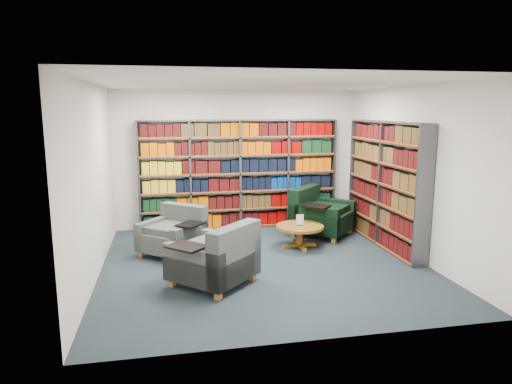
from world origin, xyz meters
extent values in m
cube|color=black|center=(0.00, 0.00, -0.01)|extent=(5.00, 5.00, 0.01)
cube|color=white|center=(0.00, 0.00, 2.80)|extent=(5.00, 5.00, 0.01)
cube|color=silver|center=(0.00, 2.50, 1.40)|extent=(5.00, 0.01, 2.80)
cube|color=silver|center=(0.00, -2.50, 1.40)|extent=(5.00, 0.01, 2.80)
cube|color=silver|center=(-2.50, 0.00, 1.40)|extent=(0.01, 5.00, 2.80)
cube|color=silver|center=(2.50, 0.00, 1.40)|extent=(0.01, 5.00, 2.80)
cube|color=#47494F|center=(0.00, 2.34, 1.10)|extent=(4.00, 0.28, 2.20)
cube|color=silver|center=(0.00, 2.47, 1.10)|extent=(4.00, 0.02, 2.20)
cube|color=#D84C0A|center=(0.00, 2.21, 1.10)|extent=(4.00, 0.01, 2.20)
cube|color=black|center=(0.00, 2.34, 0.18)|extent=(3.88, 0.21, 0.29)
cube|color=black|center=(0.00, 2.34, 0.54)|extent=(3.88, 0.21, 0.29)
cube|color=gold|center=(0.00, 2.34, 0.91)|extent=(3.88, 0.21, 0.29)
cube|color=gold|center=(0.00, 2.34, 1.28)|extent=(3.88, 0.21, 0.29)
cube|color=#C14F00|center=(0.00, 2.34, 1.64)|extent=(3.88, 0.21, 0.29)
cube|color=#360808|center=(0.00, 2.34, 2.01)|extent=(3.88, 0.21, 0.29)
cube|color=#47494F|center=(2.34, 0.60, 1.10)|extent=(0.28, 2.50, 2.20)
cube|color=silver|center=(2.47, 0.60, 1.10)|extent=(0.02, 2.50, 2.20)
cube|color=#D84C0A|center=(2.21, 0.60, 1.10)|extent=(0.02, 2.50, 2.20)
cube|color=#452F15|center=(2.34, 0.60, 0.18)|extent=(0.21, 2.38, 0.29)
cube|color=#360808|center=(2.34, 0.60, 0.54)|extent=(0.21, 2.38, 0.29)
cube|color=#360808|center=(2.34, 0.60, 0.91)|extent=(0.21, 2.38, 0.29)
cube|color=#452F15|center=(2.34, 0.60, 1.28)|extent=(0.21, 2.38, 0.29)
cube|color=#452F15|center=(2.34, 0.60, 1.64)|extent=(0.21, 2.38, 0.29)
cube|color=#360808|center=(2.34, 0.60, 2.01)|extent=(0.21, 2.38, 0.29)
cube|color=#0B2840|center=(-1.41, 0.75, 0.25)|extent=(1.24, 1.24, 0.31)
cube|color=#0B2840|center=(-1.19, 1.02, 0.45)|extent=(0.80, 0.71, 0.70)
cube|color=#0B2840|center=(-1.69, 0.99, 0.33)|extent=(0.67, 0.76, 0.47)
cube|color=#0B2840|center=(-1.12, 0.51, 0.33)|extent=(0.67, 0.76, 0.47)
cube|color=black|center=(-1.12, 0.45, 0.59)|extent=(0.53, 0.54, 0.02)
cube|color=olive|center=(-1.92, 0.71, 0.05)|extent=(0.10, 0.10, 0.10)
cube|color=olive|center=(-1.36, 0.24, 0.05)|extent=(0.10, 0.10, 0.10)
cube|color=olive|center=(-1.45, 1.26, 0.05)|extent=(0.10, 0.10, 0.10)
cube|color=olive|center=(-0.90, 0.80, 0.05)|extent=(0.10, 0.10, 0.10)
cube|color=black|center=(1.49, 1.43, 0.29)|extent=(1.41, 1.41, 0.36)
cube|color=black|center=(1.20, 1.69, 0.51)|extent=(0.84, 0.88, 0.80)
cube|color=black|center=(1.20, 1.12, 0.38)|extent=(0.84, 0.80, 0.53)
cube|color=black|center=(1.77, 1.74, 0.38)|extent=(0.84, 0.80, 0.53)
cube|color=black|center=(1.20, 1.04, 0.67)|extent=(0.62, 0.61, 0.03)
cube|color=olive|center=(1.51, 0.85, 0.06)|extent=(0.11, 0.11, 0.11)
cube|color=olive|center=(2.07, 1.45, 0.06)|extent=(0.11, 0.11, 0.11)
cube|color=olive|center=(0.90, 1.41, 0.06)|extent=(0.11, 0.11, 0.11)
cube|color=olive|center=(1.46, 2.01, 0.06)|extent=(0.11, 0.11, 0.11)
cube|color=#0B2840|center=(-0.87, -0.68, 0.28)|extent=(1.38, 1.38, 0.35)
cube|color=#0B2840|center=(-0.60, -0.95, 0.50)|extent=(0.84, 0.85, 0.78)
cube|color=#0B2840|center=(-0.58, -0.39, 0.37)|extent=(0.81, 0.79, 0.52)
cube|color=#0B2840|center=(-1.16, -0.98, 0.37)|extent=(0.81, 0.79, 0.52)
cube|color=black|center=(-1.24, -0.98, 0.65)|extent=(0.60, 0.60, 0.03)
cube|color=olive|center=(-0.88, -0.11, 0.05)|extent=(0.11, 0.11, 0.11)
cube|color=olive|center=(-1.44, -0.69, 0.05)|extent=(0.11, 0.11, 0.11)
cube|color=olive|center=(-0.30, -0.67, 0.05)|extent=(0.11, 0.11, 0.11)
cube|color=olive|center=(-0.86, -1.25, 0.05)|extent=(0.11, 0.11, 0.11)
cylinder|color=#90591B|center=(0.82, 0.73, 0.37)|extent=(0.84, 0.84, 0.05)
cylinder|color=#90591B|center=(0.82, 0.73, 0.19)|extent=(0.11, 0.11, 0.34)
cube|color=#90591B|center=(0.82, 0.73, 0.04)|extent=(0.61, 0.07, 0.06)
cube|color=#90591B|center=(0.82, 0.73, 0.04)|extent=(0.07, 0.61, 0.06)
cube|color=black|center=(0.82, 0.73, 0.40)|extent=(0.09, 0.05, 0.01)
cube|color=white|center=(0.82, 0.73, 0.50)|extent=(0.13, 0.01, 0.19)
cube|color=#145926|center=(0.82, 0.74, 0.50)|extent=(0.14, 0.00, 0.20)
camera|label=1|loc=(-1.46, -6.78, 2.42)|focal=32.00mm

